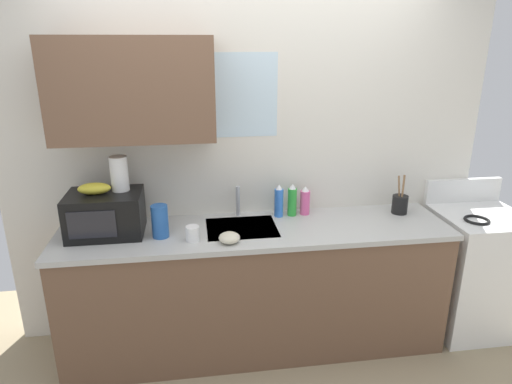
% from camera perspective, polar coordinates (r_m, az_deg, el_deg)
% --- Properties ---
extents(kitchen_wall_assembly, '(3.34, 0.42, 2.50)m').
position_cam_1_polar(kitchen_wall_assembly, '(3.08, -3.38, 5.32)').
color(kitchen_wall_assembly, silver).
rests_on(kitchen_wall_assembly, ground).
extents(counter_unit, '(2.57, 0.63, 0.90)m').
position_cam_1_polar(counter_unit, '(3.15, -0.03, -12.01)').
color(counter_unit, brown).
rests_on(counter_unit, ground).
extents(sink_faucet, '(0.03, 0.03, 0.22)m').
position_cam_1_polar(sink_faucet, '(3.12, -2.32, -1.15)').
color(sink_faucet, '#B2B5BA').
rests_on(sink_faucet, counter_unit).
extents(stove_range, '(0.60, 0.60, 1.08)m').
position_cam_1_polar(stove_range, '(3.72, 26.02, -8.94)').
color(stove_range, white).
rests_on(stove_range, ground).
extents(microwave, '(0.46, 0.35, 0.27)m').
position_cam_1_polar(microwave, '(2.97, -18.66, -2.65)').
color(microwave, black).
rests_on(microwave, counter_unit).
extents(banana_bunch, '(0.20, 0.11, 0.07)m').
position_cam_1_polar(banana_bunch, '(2.93, -19.95, 0.43)').
color(banana_bunch, gold).
rests_on(banana_bunch, microwave).
extents(paper_towel_roll, '(0.11, 0.11, 0.22)m').
position_cam_1_polar(paper_towel_roll, '(2.93, -17.05, 2.26)').
color(paper_towel_roll, white).
rests_on(paper_towel_roll, microwave).
extents(dish_soap_bottle_blue, '(0.06, 0.06, 0.23)m').
position_cam_1_polar(dish_soap_bottle_blue, '(3.11, 2.93, -1.20)').
color(dish_soap_bottle_blue, blue).
rests_on(dish_soap_bottle_blue, counter_unit).
extents(dish_soap_bottle_green, '(0.06, 0.06, 0.23)m').
position_cam_1_polar(dish_soap_bottle_green, '(3.13, 4.64, -1.10)').
color(dish_soap_bottle_green, green).
rests_on(dish_soap_bottle_green, counter_unit).
extents(dish_soap_bottle_pink, '(0.07, 0.07, 0.21)m').
position_cam_1_polar(dish_soap_bottle_pink, '(3.17, 6.27, -1.16)').
color(dish_soap_bottle_pink, '#E55999').
rests_on(dish_soap_bottle_pink, counter_unit).
extents(cereal_canister, '(0.10, 0.10, 0.21)m').
position_cam_1_polar(cereal_canister, '(2.85, -12.16, -3.68)').
color(cereal_canister, '#2659A5').
rests_on(cereal_canister, counter_unit).
extents(mug_white, '(0.08, 0.08, 0.09)m').
position_cam_1_polar(mug_white, '(2.78, -8.08, -5.28)').
color(mug_white, white).
rests_on(mug_white, counter_unit).
extents(utensil_crock, '(0.11, 0.11, 0.29)m').
position_cam_1_polar(utensil_crock, '(3.33, 17.89, -1.42)').
color(utensil_crock, black).
rests_on(utensil_crock, counter_unit).
extents(small_bowl, '(0.13, 0.13, 0.06)m').
position_cam_1_polar(small_bowl, '(2.73, -3.42, -5.85)').
color(small_bowl, beige).
rests_on(small_bowl, counter_unit).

